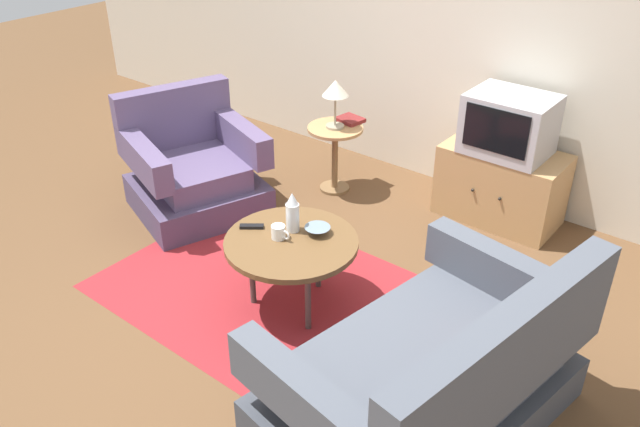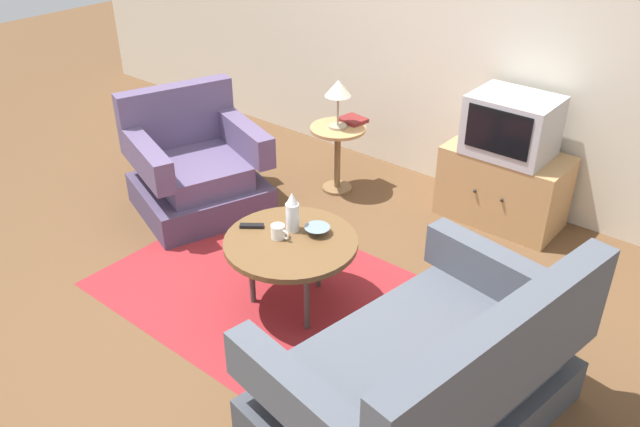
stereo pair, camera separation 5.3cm
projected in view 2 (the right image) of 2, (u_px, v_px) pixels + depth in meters
name	position (u px, v px, depth m)	size (l,w,h in m)	color
ground_plane	(271.00, 306.00, 4.06)	(16.00, 16.00, 0.00)	brown
back_wall	(468.00, 19.00, 4.87)	(9.00, 0.12, 2.70)	beige
area_rug	(292.00, 303.00, 4.09)	(2.49, 1.52, 0.00)	maroon
armchair	(196.00, 170.00, 5.00)	(1.11, 1.14, 0.90)	#4B3E5C
couch	(427.00, 380.00, 3.11)	(1.22, 1.65, 0.93)	#3E424B
coffee_table	(291.00, 245.00, 3.86)	(0.80, 0.80, 0.48)	brown
side_table	(338.00, 146.00, 5.20)	(0.44, 0.44, 0.55)	tan
tv_stand	(503.00, 186.00, 4.85)	(0.88, 0.51, 0.56)	tan
television	(512.00, 125.00, 4.58)	(0.58, 0.46, 0.43)	#B7B7BC
table_lamp	(338.00, 91.00, 4.96)	(0.20, 0.20, 0.39)	#9E937A
vase	(292.00, 212.00, 3.88)	(0.08, 0.08, 0.26)	white
mug	(278.00, 232.00, 3.84)	(0.13, 0.08, 0.08)	white
bowl	(317.00, 230.00, 3.89)	(0.16, 0.16, 0.05)	slate
tv_remote_dark	(252.00, 226.00, 3.96)	(0.14, 0.12, 0.02)	black
book	(353.00, 120.00, 5.21)	(0.22, 0.20, 0.03)	maroon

